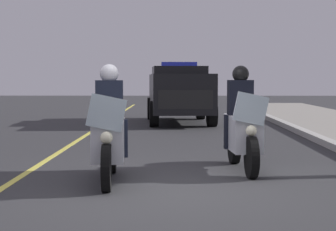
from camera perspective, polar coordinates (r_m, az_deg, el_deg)
The scene contains 5 objects.
ground_plane at distance 7.69m, azimuth -0.17°, elevation -7.50°, with size 80.00×80.00×0.00m, color #333335.
lane_stripe_center at distance 8.05m, azimuth -16.57°, elevation -7.11°, with size 48.00×0.12×0.01m, color #E0D14C.
police_motorcycle_lead_left at distance 8.18m, azimuth -6.05°, elevation -1.88°, with size 2.14×0.62×1.72m.
police_motorcycle_lead_right at distance 9.19m, azimuth 7.60°, elevation -1.26°, with size 2.14×0.62×1.72m.
police_suv at distance 18.78m, azimuth 1.15°, elevation 2.50°, with size 5.02×2.35×2.05m.
Camera 1 is at (7.54, 0.14, 1.52)m, focal length 59.57 mm.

